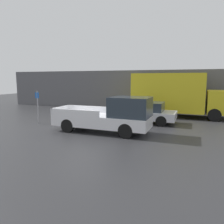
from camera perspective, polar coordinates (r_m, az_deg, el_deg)
ground_plane at (r=13.64m, az=-8.41°, el=-4.64°), size 60.00×60.00×0.00m
building_wall at (r=21.92m, az=3.68°, el=5.65°), size 28.00×0.15×3.94m
pickup_truck at (r=12.63m, az=-0.42°, el=-1.03°), size 5.73×1.96×2.12m
car at (r=15.74m, az=8.38°, el=-0.02°), size 4.50×1.98×1.49m
delivery_truck at (r=18.79m, az=16.03°, el=4.56°), size 7.54×2.55×3.56m
parking_sign at (r=15.96m, az=-18.84°, el=1.65°), size 0.30×0.07×2.30m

